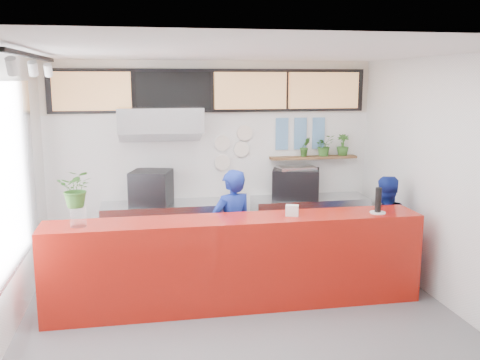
# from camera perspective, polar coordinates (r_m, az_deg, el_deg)

# --- Properties ---
(floor) EXTENTS (5.00, 5.00, 0.00)m
(floor) POSITION_cam_1_polar(r_m,az_deg,el_deg) (6.35, 0.27, -14.64)
(floor) COLOR slate
(floor) RESTS_ON ground
(ceiling) EXTENTS (5.00, 5.00, 0.00)m
(ceiling) POSITION_cam_1_polar(r_m,az_deg,el_deg) (5.75, 0.30, 13.52)
(ceiling) COLOR silver
(wall_back) EXTENTS (5.00, 0.00, 5.00)m
(wall_back) POSITION_cam_1_polar(r_m,az_deg,el_deg) (8.30, -2.94, 2.23)
(wall_back) COLOR white
(wall_back) RESTS_ON ground
(wall_left) EXTENTS (0.00, 5.00, 5.00)m
(wall_left) POSITION_cam_1_polar(r_m,az_deg,el_deg) (5.94, -24.15, -2.07)
(wall_left) COLOR white
(wall_left) RESTS_ON ground
(wall_right) EXTENTS (0.00, 5.00, 5.00)m
(wall_right) POSITION_cam_1_polar(r_m,az_deg,el_deg) (6.78, 21.51, -0.39)
(wall_right) COLOR white
(wall_right) RESTS_ON ground
(service_counter) EXTENTS (4.50, 0.60, 1.10)m
(service_counter) POSITION_cam_1_polar(r_m,az_deg,el_deg) (6.50, -0.39, -8.77)
(service_counter) COLOR #A4150B
(service_counter) RESTS_ON ground
(cream_band) EXTENTS (5.00, 0.02, 0.80)m
(cream_band) POSITION_cam_1_polar(r_m,az_deg,el_deg) (8.20, -3.01, 9.85)
(cream_band) COLOR beige
(cream_band) RESTS_ON wall_back
(prep_bench) EXTENTS (1.80, 0.60, 0.90)m
(prep_bench) POSITION_cam_1_polar(r_m,az_deg,el_deg) (8.16, -8.19, -5.55)
(prep_bench) COLOR #B2B5BA
(prep_bench) RESTS_ON ground
(panini_oven) EXTENTS (0.69, 0.69, 0.50)m
(panini_oven) POSITION_cam_1_polar(r_m,az_deg,el_deg) (7.99, -9.44, -0.78)
(panini_oven) COLOR black
(panini_oven) RESTS_ON prep_bench
(extraction_hood) EXTENTS (1.20, 0.70, 0.35)m
(extraction_hood) POSITION_cam_1_polar(r_m,az_deg,el_deg) (7.81, -8.51, 6.41)
(extraction_hood) COLOR #B2B5BA
(extraction_hood) RESTS_ON ceiling
(hood_lip) EXTENTS (1.20, 0.69, 0.31)m
(hood_lip) POSITION_cam_1_polar(r_m,az_deg,el_deg) (7.83, -8.47, 4.95)
(hood_lip) COLOR #B2B5BA
(hood_lip) RESTS_ON ceiling
(right_bench) EXTENTS (1.80, 0.60, 0.90)m
(right_bench) POSITION_cam_1_polar(r_m,az_deg,el_deg) (8.55, 7.44, -4.78)
(right_bench) COLOR #B2B5BA
(right_bench) RESTS_ON ground
(espresso_machine) EXTENTS (0.83, 0.70, 0.45)m
(espresso_machine) POSITION_cam_1_polar(r_m,az_deg,el_deg) (8.33, 5.99, -0.38)
(espresso_machine) COLOR black
(espresso_machine) RESTS_ON right_bench
(espresso_tray) EXTENTS (0.56, 0.39, 0.05)m
(espresso_tray) POSITION_cam_1_polar(r_m,az_deg,el_deg) (8.29, 6.02, 1.31)
(espresso_tray) COLOR #A9ACB0
(espresso_tray) RESTS_ON espresso_machine
(herb_shelf) EXTENTS (1.40, 0.18, 0.04)m
(herb_shelf) POSITION_cam_1_polar(r_m,az_deg,el_deg) (8.56, 7.84, 2.40)
(herb_shelf) COLOR brown
(herb_shelf) RESTS_ON wall_back
(menu_board_far_left) EXTENTS (1.10, 0.10, 0.55)m
(menu_board_far_left) POSITION_cam_1_polar(r_m,az_deg,el_deg) (8.05, -15.51, 9.11)
(menu_board_far_left) COLOR tan
(menu_board_far_left) RESTS_ON wall_back
(menu_board_mid_left) EXTENTS (1.10, 0.10, 0.55)m
(menu_board_mid_left) POSITION_cam_1_polar(r_m,az_deg,el_deg) (8.03, -7.13, 9.41)
(menu_board_mid_left) COLOR black
(menu_board_mid_left) RESTS_ON wall_back
(menu_board_mid_right) EXTENTS (1.10, 0.10, 0.55)m
(menu_board_mid_right) POSITION_cam_1_polar(r_m,az_deg,el_deg) (8.19, 1.11, 9.51)
(menu_board_mid_right) COLOR tan
(menu_board_mid_right) RESTS_ON wall_back
(menu_board_far_right) EXTENTS (1.10, 0.10, 0.55)m
(menu_board_far_right) POSITION_cam_1_polar(r_m,az_deg,el_deg) (8.50, 8.90, 9.43)
(menu_board_far_right) COLOR tan
(menu_board_far_right) RESTS_ON wall_back
(soffit) EXTENTS (4.80, 0.04, 0.65)m
(soffit) POSITION_cam_1_polar(r_m,az_deg,el_deg) (8.17, -2.98, 9.50)
(soffit) COLOR black
(soffit) RESTS_ON wall_back
(window_pane) EXTENTS (0.04, 2.20, 1.90)m
(window_pane) POSITION_cam_1_polar(r_m,az_deg,el_deg) (6.18, -23.38, 0.35)
(window_pane) COLOR silver
(window_pane) RESTS_ON wall_left
(window_frame) EXTENTS (0.03, 2.30, 2.00)m
(window_frame) POSITION_cam_1_polar(r_m,az_deg,el_deg) (6.18, -23.20, 0.36)
(window_frame) COLOR #B2B5BA
(window_frame) RESTS_ON wall_left
(track_rail) EXTENTS (0.05, 2.40, 0.04)m
(track_rail) POSITION_cam_1_polar(r_m,az_deg,el_deg) (5.74, -21.29, 12.22)
(track_rail) COLOR black
(track_rail) RESTS_ON ceiling
(dec_plate_a) EXTENTS (0.24, 0.03, 0.24)m
(dec_plate_a) POSITION_cam_1_polar(r_m,az_deg,el_deg) (8.26, -1.90, 3.95)
(dec_plate_a) COLOR silver
(dec_plate_a) RESTS_ON wall_back
(dec_plate_b) EXTENTS (0.24, 0.03, 0.24)m
(dec_plate_b) POSITION_cam_1_polar(r_m,az_deg,el_deg) (8.32, 0.15, 3.31)
(dec_plate_b) COLOR silver
(dec_plate_b) RESTS_ON wall_back
(dec_plate_c) EXTENTS (0.24, 0.03, 0.24)m
(dec_plate_c) POSITION_cam_1_polar(r_m,az_deg,el_deg) (8.30, -1.89, 1.89)
(dec_plate_c) COLOR silver
(dec_plate_c) RESTS_ON wall_back
(dec_plate_d) EXTENTS (0.24, 0.03, 0.24)m
(dec_plate_d) POSITION_cam_1_polar(r_m,az_deg,el_deg) (8.30, 0.49, 5.03)
(dec_plate_d) COLOR silver
(dec_plate_d) RESTS_ON wall_back
(photo_frame_a) EXTENTS (0.20, 0.02, 0.25)m
(photo_frame_a) POSITION_cam_1_polar(r_m,az_deg,el_deg) (8.43, 4.51, 5.77)
(photo_frame_a) COLOR #598CBF
(photo_frame_a) RESTS_ON wall_back
(photo_frame_b) EXTENTS (0.20, 0.02, 0.25)m
(photo_frame_b) POSITION_cam_1_polar(r_m,az_deg,el_deg) (8.52, 6.47, 5.78)
(photo_frame_b) COLOR #598CBF
(photo_frame_b) RESTS_ON wall_back
(photo_frame_c) EXTENTS (0.20, 0.02, 0.25)m
(photo_frame_c) POSITION_cam_1_polar(r_m,az_deg,el_deg) (8.61, 8.39, 5.79)
(photo_frame_c) COLOR #598CBF
(photo_frame_c) RESTS_ON wall_back
(photo_frame_d) EXTENTS (0.20, 0.02, 0.25)m
(photo_frame_d) POSITION_cam_1_polar(r_m,az_deg,el_deg) (8.46, 4.48, 4.08)
(photo_frame_d) COLOR #598CBF
(photo_frame_d) RESTS_ON wall_back
(photo_frame_e) EXTENTS (0.20, 0.02, 0.25)m
(photo_frame_e) POSITION_cam_1_polar(r_m,az_deg,el_deg) (8.54, 6.43, 4.11)
(photo_frame_e) COLOR #598CBF
(photo_frame_e) RESTS_ON wall_back
(photo_frame_f) EXTENTS (0.20, 0.02, 0.25)m
(photo_frame_f) POSITION_cam_1_polar(r_m,az_deg,el_deg) (8.63, 8.34, 4.13)
(photo_frame_f) COLOR #598CBF
(photo_frame_f) RESTS_ON wall_back
(staff_center) EXTENTS (0.68, 0.56, 1.59)m
(staff_center) POSITION_cam_1_polar(r_m,az_deg,el_deg) (6.96, -0.85, -5.34)
(staff_center) COLOR navy
(staff_center) RESTS_ON ground
(staff_right) EXTENTS (0.74, 0.60, 1.45)m
(staff_right) POSITION_cam_1_polar(r_m,az_deg,el_deg) (7.53, 15.03, -5.03)
(staff_right) COLOR navy
(staff_right) RESTS_ON ground
(herb_b) EXTENTS (0.18, 0.15, 0.30)m
(herb_b) POSITION_cam_1_polar(r_m,az_deg,el_deg) (8.49, 6.95, 3.52)
(herb_b) COLOR #306021
(herb_b) RESTS_ON herb_shelf
(herb_c) EXTENTS (0.36, 0.33, 0.34)m
(herb_c) POSITION_cam_1_polar(r_m,az_deg,el_deg) (8.59, 8.96, 3.67)
(herb_c) COLOR #306021
(herb_c) RESTS_ON herb_shelf
(herb_d) EXTENTS (0.23, 0.21, 0.34)m
(herb_d) POSITION_cam_1_polar(r_m,az_deg,el_deg) (8.70, 10.91, 3.70)
(herb_d) COLOR #306021
(herb_d) RESTS_ON herb_shelf
(glass_vase) EXTENTS (0.21, 0.21, 0.22)m
(glass_vase) POSITION_cam_1_polar(r_m,az_deg,el_deg) (6.23, -16.88, -3.78)
(glass_vase) COLOR silver
(glass_vase) RESTS_ON service_counter
(basil_vase) EXTENTS (0.42, 0.38, 0.42)m
(basil_vase) POSITION_cam_1_polar(r_m,az_deg,el_deg) (6.16, -17.04, -0.87)
(basil_vase) COLOR #306021
(basil_vase) RESTS_ON glass_vase
(napkin_holder) EXTENTS (0.17, 0.14, 0.13)m
(napkin_holder) POSITION_cam_1_polar(r_m,az_deg,el_deg) (6.46, 5.58, -3.25)
(napkin_holder) COLOR silver
(napkin_holder) RESTS_ON service_counter
(white_plate) EXTENTS (0.23, 0.23, 0.01)m
(white_plate) POSITION_cam_1_polar(r_m,az_deg,el_deg) (6.78, 14.46, -3.38)
(white_plate) COLOR silver
(white_plate) RESTS_ON service_counter
(pepper_mill) EXTENTS (0.09, 0.09, 0.30)m
(pepper_mill) POSITION_cam_1_polar(r_m,az_deg,el_deg) (6.75, 14.53, -2.06)
(pepper_mill) COLOR black
(pepper_mill) RESTS_ON white_plate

